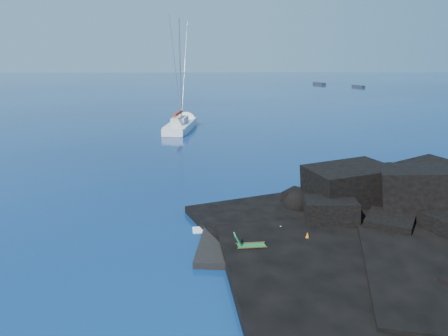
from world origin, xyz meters
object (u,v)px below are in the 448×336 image
object	(u,v)px
sailboat	(181,130)
deck_chair	(251,241)
marker_cone	(307,237)
distant_boat_a	(319,85)
sunbather	(272,227)
distant_boat_b	(358,87)

from	to	relation	value
sailboat	deck_chair	xyz separation A→B (m)	(6.30, -38.02, 0.90)
marker_cone	sailboat	bearing A→B (deg)	104.23
deck_chair	distant_boat_a	world-z (taller)	deck_chair
sunbather	marker_cone	xyz separation A→B (m)	(1.66, -1.67, 0.11)
sunbather	marker_cone	world-z (taller)	marker_cone
sailboat	marker_cone	bearing A→B (deg)	-68.52
distant_boat_b	marker_cone	bearing A→B (deg)	-132.46
deck_chair	marker_cone	bearing A→B (deg)	12.45
sailboat	sunbather	size ratio (longest dim) A/B	7.72
sailboat	distant_boat_b	bearing A→B (deg)	63.37
sailboat	distant_boat_b	distance (m)	84.41
sunbather	distant_boat_b	bearing A→B (deg)	78.77
sunbather	distant_boat_a	world-z (taller)	sunbather
sailboat	distant_boat_a	world-z (taller)	sailboat
deck_chair	distant_boat_b	size ratio (longest dim) A/B	0.37
distant_boat_a	sunbather	bearing A→B (deg)	-123.46
distant_boat_b	distant_boat_a	bearing A→B (deg)	106.27
deck_chair	distant_boat_b	world-z (taller)	deck_chair
sailboat	marker_cone	distance (m)	38.21
sunbather	marker_cone	distance (m)	2.36
deck_chair	distant_boat_b	bearing A→B (deg)	64.03
distant_boat_b	sailboat	bearing A→B (deg)	-146.97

